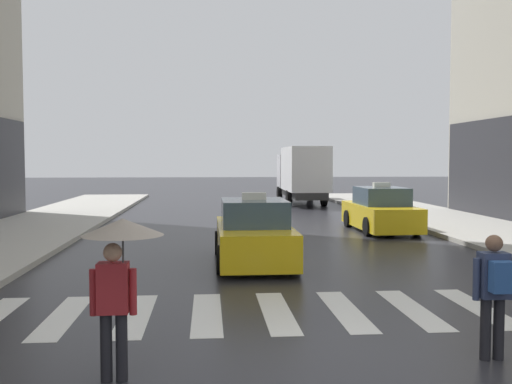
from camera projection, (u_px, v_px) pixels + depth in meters
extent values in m
plane|color=#26262B|center=(355.00, 375.00, 7.04)|extent=(160.00, 160.00, 0.00)
cube|color=silver|center=(63.00, 316.00, 9.68)|extent=(0.50, 2.80, 0.01)
cube|color=silver|center=(136.00, 315.00, 9.78)|extent=(0.50, 2.80, 0.01)
cube|color=silver|center=(207.00, 313.00, 9.88)|extent=(0.50, 2.80, 0.01)
cube|color=silver|center=(277.00, 312.00, 9.98)|extent=(0.50, 2.80, 0.01)
cube|color=silver|center=(345.00, 310.00, 10.08)|extent=(0.50, 2.80, 0.01)
cube|color=silver|center=(412.00, 309.00, 10.18)|extent=(0.50, 2.80, 0.01)
cube|color=silver|center=(478.00, 307.00, 10.28)|extent=(0.50, 2.80, 0.01)
cube|color=yellow|center=(254.00, 241.00, 14.68)|extent=(1.80, 4.50, 0.84)
cube|color=#384C5B|center=(254.00, 212.00, 14.54)|extent=(1.60, 2.10, 0.64)
cube|color=silver|center=(254.00, 196.00, 14.52)|extent=(0.60, 0.24, 0.18)
cylinder|color=black|center=(219.00, 243.00, 15.96)|extent=(0.22, 0.66, 0.66)
cylinder|color=black|center=(280.00, 242.00, 16.11)|extent=(0.22, 0.66, 0.66)
cylinder|color=black|center=(221.00, 260.00, 13.28)|extent=(0.22, 0.66, 0.66)
cylinder|color=black|center=(295.00, 259.00, 13.42)|extent=(0.22, 0.66, 0.66)
cube|color=#F2EAB2|center=(226.00, 229.00, 16.88)|extent=(0.20, 0.04, 0.14)
cube|color=#F2EAB2|center=(269.00, 229.00, 16.99)|extent=(0.20, 0.04, 0.14)
cube|color=yellow|center=(380.00, 216.00, 21.24)|extent=(1.85, 4.52, 0.84)
cube|color=#384C5B|center=(381.00, 196.00, 21.10)|extent=(1.62, 2.12, 0.64)
cube|color=silver|center=(381.00, 185.00, 21.08)|extent=(0.60, 0.25, 0.18)
cylinder|color=black|center=(348.00, 219.00, 22.52)|extent=(0.23, 0.66, 0.66)
cylinder|color=black|center=(391.00, 218.00, 22.68)|extent=(0.23, 0.66, 0.66)
cylinder|color=black|center=(368.00, 227.00, 19.83)|extent=(0.23, 0.66, 0.66)
cylinder|color=black|center=(416.00, 226.00, 19.99)|extent=(0.23, 0.66, 0.66)
cube|color=#F2EAB2|center=(348.00, 210.00, 23.44)|extent=(0.20, 0.04, 0.14)
cube|color=#F2EAB2|center=(378.00, 209.00, 23.56)|extent=(0.20, 0.04, 0.14)
cube|color=#2D2D2D|center=(302.00, 193.00, 34.10)|extent=(1.83, 6.61, 0.40)
cube|color=silver|center=(294.00, 171.00, 37.32)|extent=(2.11, 1.81, 2.10)
cube|color=#384C5B|center=(293.00, 165.00, 38.21)|extent=(1.89, 0.05, 0.95)
cube|color=silver|center=(305.00, 169.00, 33.13)|extent=(2.22, 4.81, 2.50)
cylinder|color=black|center=(279.00, 194.00, 37.12)|extent=(0.28, 0.90, 0.90)
cylinder|color=black|center=(310.00, 193.00, 37.28)|extent=(0.28, 0.90, 0.90)
cylinder|color=black|center=(289.00, 198.00, 32.60)|extent=(0.28, 0.90, 0.90)
cylinder|color=black|center=(324.00, 198.00, 32.76)|extent=(0.28, 0.90, 0.90)
cylinder|color=black|center=(106.00, 347.00, 6.83)|extent=(0.14, 0.14, 0.82)
cylinder|color=black|center=(122.00, 347.00, 6.85)|extent=(0.14, 0.14, 0.82)
cube|color=maroon|center=(113.00, 288.00, 6.80)|extent=(0.36, 0.24, 0.60)
sphere|color=tan|center=(113.00, 252.00, 6.78)|extent=(0.22, 0.22, 0.22)
cylinder|color=maroon|center=(93.00, 292.00, 6.78)|extent=(0.09, 0.09, 0.55)
cylinder|color=maroon|center=(133.00, 292.00, 6.82)|extent=(0.09, 0.09, 0.55)
cylinder|color=#4C4C4C|center=(123.00, 262.00, 6.79)|extent=(0.02, 0.02, 1.00)
cone|color=gray|center=(123.00, 227.00, 6.77)|extent=(0.96, 0.96, 0.20)
cylinder|color=black|center=(486.00, 329.00, 7.58)|extent=(0.14, 0.14, 0.82)
cylinder|color=black|center=(499.00, 329.00, 7.59)|extent=(0.14, 0.14, 0.82)
cube|color=#2D3856|center=(493.00, 275.00, 7.54)|extent=(0.36, 0.24, 0.60)
sphere|color=brown|center=(494.00, 243.00, 7.52)|extent=(0.22, 0.22, 0.22)
cylinder|color=#2D3856|center=(476.00, 279.00, 7.53)|extent=(0.09, 0.09, 0.55)
cylinder|color=#2D3856|center=(510.00, 279.00, 7.56)|extent=(0.09, 0.09, 0.55)
cube|color=#264C8C|center=(502.00, 277.00, 7.32)|extent=(0.28, 0.18, 0.40)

